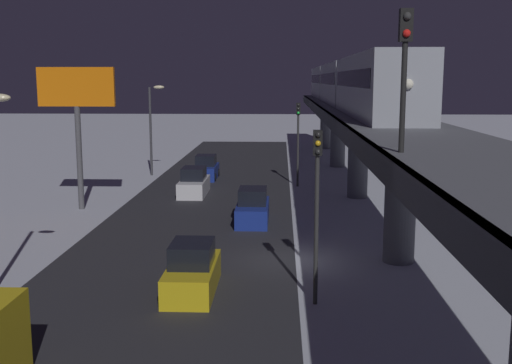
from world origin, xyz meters
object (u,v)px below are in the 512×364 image
at_px(subway_train, 343,83).
at_px(traffic_light_mid, 298,132).
at_px(sedan_blue_2, 253,208).
at_px(sedan_white_2, 194,184).
at_px(traffic_light_near, 317,192).
at_px(sedan_blue, 206,169).
at_px(commercial_billboard, 77,101).
at_px(rail_signal, 405,55).
at_px(sedan_yellow, 192,272).

xyz_separation_m(subway_train, traffic_light_mid, (4.05, 7.03, -3.68)).
relative_size(subway_train, sedan_blue_2, 12.10).
xyz_separation_m(sedan_white_2, traffic_light_mid, (-7.50, -3.78, 3.40)).
bearing_deg(traffic_light_near, traffic_light_mid, -90.00).
bearing_deg(sedan_blue_2, sedan_blue, 106.32).
height_order(traffic_light_mid, commercial_billboard, commercial_billboard).
distance_m(sedan_blue, sedan_blue_2, 16.37).
distance_m(sedan_white_2, traffic_light_mid, 9.06).
distance_m(rail_signal, traffic_light_near, 6.51).
distance_m(traffic_light_mid, commercial_billboard, 16.84).
height_order(sedan_blue, sedan_blue_2, same).
xyz_separation_m(sedan_blue, sedan_yellow, (-2.80, 27.72, 0.01)).
distance_m(sedan_blue, commercial_billboard, 15.32).
height_order(sedan_blue, sedan_yellow, same).
bearing_deg(sedan_blue, traffic_light_near, 104.55).
bearing_deg(rail_signal, sedan_yellow, -37.37).
xyz_separation_m(sedan_blue, commercial_billboard, (6.47, 12.50, 6.04)).
bearing_deg(commercial_billboard, sedan_yellow, 121.34).
distance_m(sedan_blue, traffic_light_near, 30.05).
bearing_deg(sedan_white_2, traffic_light_near, 109.10).
relative_size(sedan_blue, sedan_yellow, 0.95).
distance_m(sedan_blue, traffic_light_mid, 8.94).
bearing_deg(subway_train, sedan_yellow, 74.38).
xyz_separation_m(rail_signal, sedan_blue_2, (5.04, -17.24, -8.02)).
xyz_separation_m(sedan_blue, traffic_light_mid, (-7.50, 3.46, 3.41)).
height_order(sedan_yellow, sedan_blue_2, same).
distance_m(subway_train, sedan_blue_2, 21.68).
xyz_separation_m(sedan_yellow, traffic_light_mid, (-4.70, -24.26, 3.40)).
bearing_deg(subway_train, sedan_blue_2, 70.18).
xyz_separation_m(sedan_yellow, sedan_white_2, (2.80, -20.48, 0.00)).
relative_size(sedan_yellow, traffic_light_near, 0.69).
relative_size(rail_signal, commercial_billboard, 0.45).
height_order(rail_signal, sedan_yellow, rail_signal).
bearing_deg(subway_train, sedan_blue, 17.16).
relative_size(rail_signal, sedan_white_2, 0.85).
relative_size(subway_train, sedan_blue, 13.32).
distance_m(sedan_yellow, traffic_light_mid, 24.94).
height_order(rail_signal, sedan_white_2, rail_signal).
height_order(sedan_yellow, traffic_light_near, traffic_light_near).
height_order(sedan_blue, sedan_white_2, same).
distance_m(rail_signal, sedan_yellow, 11.77).
height_order(sedan_yellow, commercial_billboard, commercial_billboard).
height_order(subway_train, sedan_blue_2, subway_train).
height_order(sedan_blue_2, commercial_billboard, commercial_billboard).
distance_m(sedan_blue_2, sedan_white_2, 9.64).
height_order(sedan_blue, traffic_light_mid, traffic_light_mid).
relative_size(sedan_blue, commercial_billboard, 0.47).
bearing_deg(sedan_yellow, rail_signal, -37.37).
relative_size(sedan_blue_2, commercial_billboard, 0.52).
height_order(sedan_blue_2, sedan_white_2, same).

